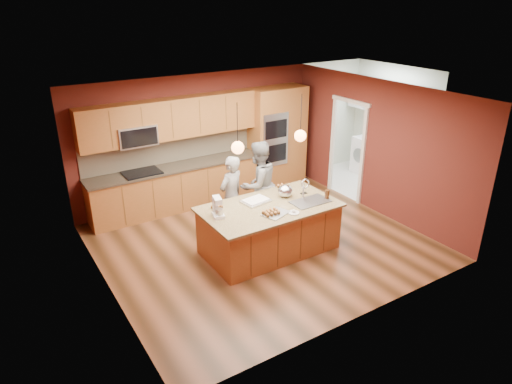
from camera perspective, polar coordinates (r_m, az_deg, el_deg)
floor at (r=8.39m, az=0.67°, el=-6.30°), size 5.50×5.50×0.00m
ceiling at (r=7.44m, az=0.77°, el=12.10°), size 5.50×5.50×0.00m
wall_back at (r=9.89m, az=-7.24°, el=6.70°), size 5.50×0.00×5.50m
wall_front at (r=6.06m, az=13.74°, el=-4.89°), size 5.50×0.00×5.50m
wall_left at (r=6.84m, az=-19.02°, el=-2.20°), size 0.00×5.00×5.00m
wall_right at (r=9.52m, az=14.81°, el=5.43°), size 0.00×5.00×5.00m
cabinet_run at (r=9.53m, az=-10.16°, el=3.55°), size 3.74×0.64×2.30m
oven_column at (r=10.58m, az=2.64°, el=6.84°), size 1.30×0.62×2.30m
doorway_trim at (r=10.12m, az=11.30°, el=5.03°), size 0.08×1.11×2.20m
laundry_room at (r=11.30m, az=16.40°, el=11.18°), size 2.60×2.70×2.70m
pendant_left at (r=7.05m, az=-2.30°, el=5.60°), size 0.20×0.20×0.80m
pendant_right at (r=7.70m, az=5.56°, el=7.04°), size 0.20×0.20×0.80m
island at (r=7.96m, az=1.77°, el=-4.47°), size 2.33×1.31×1.24m
person_left at (r=8.39m, az=-3.11°, el=-0.48°), size 0.65×0.53×1.53m
person_right at (r=8.64m, az=0.27°, el=0.89°), size 0.93×0.78×1.71m
stand_mixer at (r=7.36m, az=-4.81°, el=-2.05°), size 0.23×0.28×0.34m
sheet_cake at (r=7.90m, az=-0.03°, el=-1.09°), size 0.53×0.42×0.05m
cooling_rack at (r=7.48m, az=2.48°, el=-2.70°), size 0.51×0.44×0.02m
mixing_bowl at (r=8.10m, az=3.67°, el=0.12°), size 0.26×0.26×0.22m
plate at (r=7.54m, az=4.71°, el=-2.58°), size 0.19×0.19×0.01m
tumbler at (r=8.11m, az=8.87°, el=-0.28°), size 0.08×0.08×0.16m
phone at (r=8.29m, az=5.98°, el=-0.15°), size 0.12×0.07×0.01m
cupcakes_left at (r=7.70m, az=-4.90°, el=-1.82°), size 0.21×0.14×0.06m
cupcakes_rack at (r=7.44m, az=1.91°, el=-2.53°), size 0.28×0.21×0.06m
cupcakes_right at (r=8.44m, az=3.44°, el=0.58°), size 0.14×0.29×0.06m
washer at (r=11.33m, az=16.32°, el=3.30°), size 0.71×0.72×0.90m
dryer at (r=11.84m, az=13.69°, el=4.49°), size 0.58×0.60×0.92m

